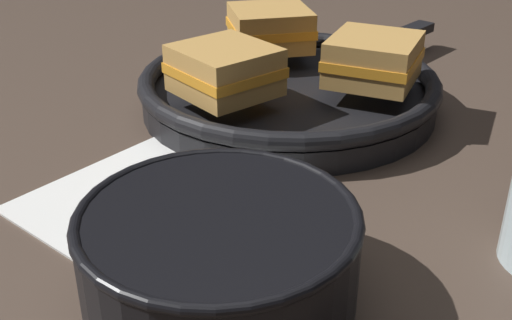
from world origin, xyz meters
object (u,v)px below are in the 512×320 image
Objects in this scene: sandwich_far_left at (270,28)px; sandwich_near_right at (373,59)px; soup_bowl at (219,250)px; spoon at (208,213)px; skillet at (290,90)px; sandwich_near_left at (225,70)px.

sandwich_near_right is at bearing -5.24° from sandwich_far_left.
spoon is at bearing 141.51° from soup_bowl.
spoon is 1.19× the size of sandwich_far_left.
skillet is (-0.10, 0.22, 0.01)m from spoon.
sandwich_far_left is (-0.17, 0.27, 0.06)m from spoon.
skillet is at bearing -34.07° from sandwich_far_left.
sandwich_near_right is 0.92× the size of sandwich_far_left.
sandwich_far_left is at bearing 145.93° from skillet.
spoon is 0.32m from sandwich_far_left.
spoon is 1.29× the size of sandwich_near_right.
soup_bowl is 0.40m from sandwich_far_left.
sandwich_near_right is (-0.09, 0.31, 0.03)m from soup_bowl.
sandwich_near_right is at bearing 83.00° from spoon.
spoon is at bearing -57.17° from sandwich_far_left.
sandwich_near_right is at bearing 23.46° from skillet.
sandwich_far_left is at bearing 111.22° from spoon.
skillet is 0.10m from sandwich_far_left.
soup_bowl is 1.45× the size of sandwich_far_left.
sandwich_near_right is (0.09, 0.12, 0.00)m from sandwich_near_left.
soup_bowl is 0.26m from sandwich_near_left.
soup_bowl is at bearing -50.09° from spoon.
sandwich_far_left is at bearing 126.98° from soup_bowl.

